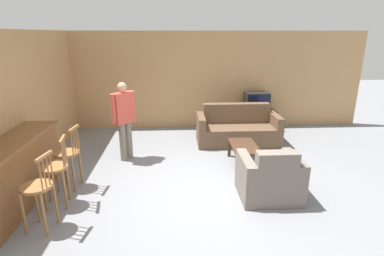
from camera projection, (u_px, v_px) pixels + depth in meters
ground_plane at (205, 191)px, 5.03m from camera, size 24.00×24.00×0.00m
wall_back at (193, 81)px, 8.16m from camera, size 9.40×0.08×2.60m
wall_left at (32, 100)px, 5.75m from camera, size 0.08×8.71×2.60m
bar_counter at (13, 176)px, 4.43m from camera, size 0.55×2.37×1.02m
bar_chair_near at (38, 191)px, 3.89m from camera, size 0.46×0.46×1.09m
bar_chair_mid at (56, 171)px, 4.46m from camera, size 0.46×0.46×1.09m
bar_chair_far at (68, 157)px, 4.99m from camera, size 0.44×0.44×1.09m
couch_far at (237, 130)px, 7.18m from camera, size 1.93×0.85×0.91m
armchair_near at (270, 179)px, 4.74m from camera, size 0.93×0.80×0.89m
coffee_table at (244, 148)px, 5.96m from camera, size 0.51×0.93×0.41m
tv_unit at (256, 120)px, 8.23m from camera, size 1.06×0.44×0.51m
tv at (257, 102)px, 8.07m from camera, size 0.62×0.43×0.51m
person_by_window at (124, 117)px, 6.05m from camera, size 0.43×0.45×1.62m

